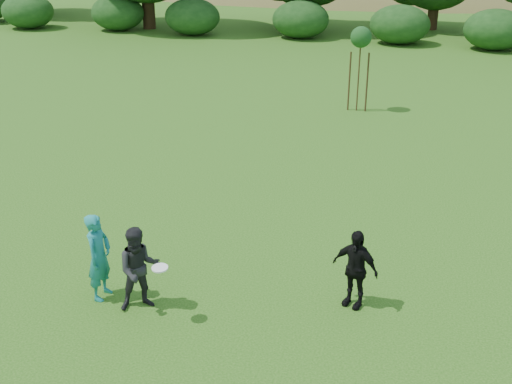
# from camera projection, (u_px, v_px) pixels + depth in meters

# --- Properties ---
(ground) EXTENTS (120.00, 120.00, 0.00)m
(ground) POSITION_uv_depth(u_px,v_px,m) (209.00, 322.00, 10.67)
(ground) COLOR #19470C
(ground) RESTS_ON ground
(player_teal) EXTENTS (0.39, 0.59, 1.60)m
(player_teal) POSITION_uv_depth(u_px,v_px,m) (99.00, 257.00, 11.07)
(player_teal) COLOR #1C7E7E
(player_teal) RESTS_ON ground
(player_grey) EXTENTS (0.92, 0.87, 1.51)m
(player_grey) POSITION_uv_depth(u_px,v_px,m) (139.00, 269.00, 10.78)
(player_grey) COLOR #232326
(player_grey) RESTS_ON ground
(player_black) EXTENTS (0.91, 0.62, 1.43)m
(player_black) POSITION_uv_depth(u_px,v_px,m) (355.00, 268.00, 10.87)
(player_black) COLOR black
(player_black) RESTS_ON ground
(frisbee) EXTENTS (0.27, 0.27, 0.04)m
(frisbee) POSITION_uv_depth(u_px,v_px,m) (160.00, 268.00, 10.32)
(frisbee) COLOR white
(frisbee) RESTS_ON ground
(sapling) EXTENTS (0.70, 0.70, 2.85)m
(sapling) POSITION_uv_depth(u_px,v_px,m) (361.00, 40.00, 21.11)
(sapling) COLOR #402D19
(sapling) RESTS_ON ground
(hillside) EXTENTS (150.00, 72.00, 52.00)m
(hillside) POSITION_uv_depth(u_px,v_px,m) (396.00, 80.00, 76.13)
(hillside) COLOR olive
(hillside) RESTS_ON ground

